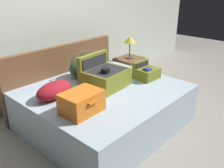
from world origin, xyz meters
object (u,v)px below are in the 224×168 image
object	(u,v)px
bed	(105,107)
table_lamp	(130,41)
hard_case_large	(105,76)
pillow_near_headboard	(54,90)
nightstand	(129,72)
hard_case_small	(147,72)
hard_case_medium	(82,102)
duffel_bag	(83,67)

from	to	relation	value
bed	table_lamp	bearing A→B (deg)	25.36
hard_case_large	table_lamp	size ratio (longest dim) A/B	1.48
pillow_near_headboard	nightstand	bearing A→B (deg)	9.95
hard_case_large	hard_case_small	bearing A→B (deg)	-26.07
hard_case_large	hard_case_medium	distance (m)	0.71
pillow_near_headboard	table_lamp	xyz separation A→B (m)	(1.77, 0.31, 0.23)
nightstand	table_lamp	distance (m)	0.56
hard_case_medium	table_lamp	xyz separation A→B (m)	(1.78, 0.81, 0.21)
hard_case_medium	hard_case_small	xyz separation A→B (m)	(1.23, 0.06, -0.02)
hard_case_medium	bed	bearing A→B (deg)	19.39
duffel_bag	hard_case_small	bearing A→B (deg)	-51.89
bed	nightstand	xyz separation A→B (m)	(1.20, 0.57, 0.01)
pillow_near_headboard	table_lamp	size ratio (longest dim) A/B	1.28
hard_case_medium	nightstand	xyz separation A→B (m)	(1.78, 0.81, -0.36)
nightstand	duffel_bag	bearing A→B (deg)	-177.72
pillow_near_headboard	hard_case_small	bearing A→B (deg)	-19.46
hard_case_large	hard_case_small	world-z (taller)	hard_case_large
hard_case_small	duffel_bag	bearing A→B (deg)	131.16
bed	hard_case_medium	xyz separation A→B (m)	(-0.58, -0.24, 0.37)
bed	duffel_bag	world-z (taller)	duffel_bag
hard_case_medium	nightstand	distance (m)	1.99
hard_case_large	pillow_near_headboard	size ratio (longest dim) A/B	1.16
table_lamp	hard_case_small	bearing A→B (deg)	-126.57
hard_case_medium	hard_case_small	bearing A→B (deg)	0.31
hard_case_small	nightstand	xyz separation A→B (m)	(0.55, 0.74, -0.33)
duffel_bag	pillow_near_headboard	world-z (taller)	duffel_bag
bed	duffel_bag	xyz separation A→B (m)	(0.10, 0.53, 0.40)
duffel_bag	table_lamp	xyz separation A→B (m)	(1.10, 0.04, 0.17)
nightstand	hard_case_medium	bearing A→B (deg)	-155.71
hard_case_medium	nightstand	size ratio (longest dim) A/B	0.80
hard_case_small	pillow_near_headboard	world-z (taller)	hard_case_small
bed	table_lamp	world-z (taller)	table_lamp
hard_case_large	table_lamp	bearing A→B (deg)	19.31
hard_case_medium	duffel_bag	distance (m)	1.03
hard_case_small	pillow_near_headboard	distance (m)	1.30
bed	nightstand	size ratio (longest dim) A/B	3.50
hard_case_large	table_lamp	distance (m)	1.27
hard_case_small	table_lamp	bearing A→B (deg)	56.48
hard_case_large	table_lamp	xyz separation A→B (m)	(1.14, 0.51, 0.18)
hard_case_large	nightstand	bearing A→B (deg)	19.31
bed	hard_case_medium	size ratio (longest dim) A/B	4.39
pillow_near_headboard	table_lamp	bearing A→B (deg)	9.95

